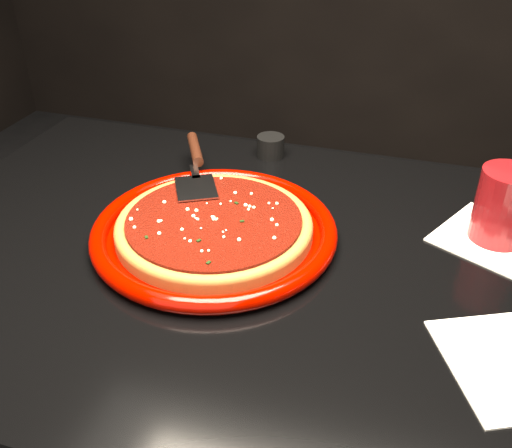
# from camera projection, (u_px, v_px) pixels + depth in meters

# --- Properties ---
(table) EXTENTS (1.20, 0.80, 0.75)m
(table) POSITION_uv_depth(u_px,v_px,m) (261.00, 417.00, 1.08)
(table) COLOR black
(table) RESTS_ON floor
(plate) EXTENTS (0.41, 0.41, 0.03)m
(plate) POSITION_uv_depth(u_px,v_px,m) (214.00, 231.00, 0.91)
(plate) COLOR #7A0500
(plate) RESTS_ON table
(pizza_crust) EXTENTS (0.33, 0.33, 0.02)m
(pizza_crust) POSITION_uv_depth(u_px,v_px,m) (214.00, 228.00, 0.90)
(pizza_crust) COLOR brown
(pizza_crust) RESTS_ON plate
(pizza_crust_rim) EXTENTS (0.33, 0.33, 0.02)m
(pizza_crust_rim) POSITION_uv_depth(u_px,v_px,m) (214.00, 224.00, 0.90)
(pizza_crust_rim) COLOR brown
(pizza_crust_rim) RESTS_ON plate
(pizza_sauce) EXTENTS (0.29, 0.29, 0.01)m
(pizza_sauce) POSITION_uv_depth(u_px,v_px,m) (214.00, 221.00, 0.90)
(pizza_sauce) COLOR #641208
(pizza_sauce) RESTS_ON plate
(parmesan_dusting) EXTENTS (0.27, 0.27, 0.01)m
(parmesan_dusting) POSITION_uv_depth(u_px,v_px,m) (214.00, 217.00, 0.89)
(parmesan_dusting) COLOR #F3E8BA
(parmesan_dusting) RESTS_ON plate
(basil_flecks) EXTENTS (0.25, 0.25, 0.00)m
(basil_flecks) POSITION_uv_depth(u_px,v_px,m) (214.00, 218.00, 0.89)
(basil_flecks) COLOR black
(basil_flecks) RESTS_ON plate
(pizza_server) EXTENTS (0.21, 0.29, 0.02)m
(pizza_server) POSITION_uv_depth(u_px,v_px,m) (196.00, 165.00, 1.03)
(pizza_server) COLOR silver
(pizza_server) RESTS_ON plate
(cup) EXTENTS (0.10, 0.10, 0.12)m
(cup) POSITION_uv_depth(u_px,v_px,m) (503.00, 206.00, 0.88)
(cup) COLOR maroon
(cup) RESTS_ON table
(napkin_b) EXTENTS (0.21, 0.21, 0.00)m
(napkin_b) POSITION_uv_depth(u_px,v_px,m) (491.00, 238.00, 0.91)
(napkin_b) COLOR white
(napkin_b) RESTS_ON table
(ramekin) EXTENTS (0.07, 0.07, 0.04)m
(ramekin) POSITION_uv_depth(u_px,v_px,m) (271.00, 146.00, 1.16)
(ramekin) COLOR black
(ramekin) RESTS_ON table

